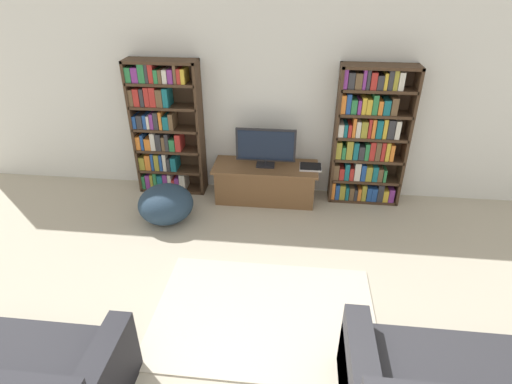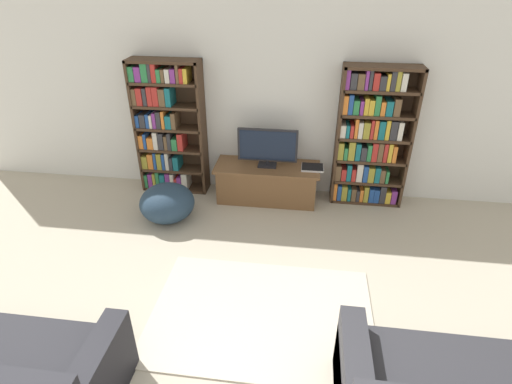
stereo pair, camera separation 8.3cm
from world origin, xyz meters
TOP-DOWN VIEW (x-y plane):
  - wall_back at (0.00, 4.23)m, footprint 8.80×0.06m
  - bookshelf_left at (-1.37, 4.05)m, footprint 0.92×0.30m
  - bookshelf_right at (1.31, 4.04)m, footprint 0.92×0.30m
  - tv_stand at (0.01, 3.90)m, footprint 1.39×0.55m
  - television at (0.01, 3.89)m, footprint 0.78×0.16m
  - laptop at (0.61, 3.90)m, footprint 0.29×0.24m
  - area_rug at (0.20, 1.78)m, footprint 2.03×1.41m
  - beanbag_ottoman at (-1.17, 3.23)m, footprint 0.68×0.68m

SIDE VIEW (x-z plane):
  - area_rug at x=0.20m, z-range 0.00..0.02m
  - beanbag_ottoman at x=-1.17m, z-range 0.00..0.46m
  - tv_stand at x=0.01m, z-range 0.00..0.50m
  - laptop at x=0.61m, z-range 0.50..0.53m
  - television at x=0.01m, z-range 0.52..1.03m
  - bookshelf_right at x=1.31m, z-range -0.01..1.80m
  - bookshelf_left at x=-1.37m, z-range 0.01..1.82m
  - wall_back at x=0.00m, z-range 0.00..2.60m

